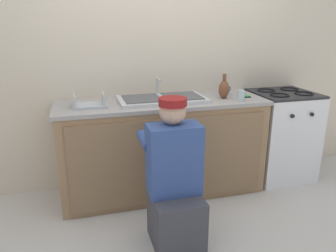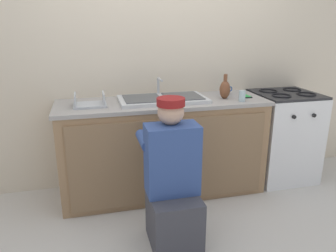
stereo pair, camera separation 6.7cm
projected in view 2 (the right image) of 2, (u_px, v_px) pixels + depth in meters
The scene contains 12 objects.
ground_plane at pixel (171, 205), 3.01m from camera, with size 12.00×12.00×0.00m, color beige.
back_wall at pixel (155, 60), 3.24m from camera, with size 6.00×0.10×2.50m, color beige.
counter_cabinet at pixel (163, 149), 3.15m from camera, with size 1.90×0.62×0.88m.
countertop at pixel (163, 103), 3.02m from camera, with size 1.94×0.62×0.03m, color #9E9993.
sink_double_basin at pixel (163, 99), 3.01m from camera, with size 0.80×0.44×0.19m.
stove_range at pixel (282, 136), 3.45m from camera, with size 0.62×0.62×0.94m.
plumber_person at pixel (173, 186), 2.40m from camera, with size 0.42×0.61×1.10m.
water_glass at pixel (242, 96), 2.98m from camera, with size 0.06×0.06×0.10m.
vase_decorative at pixel (225, 89), 3.08m from camera, with size 0.10×0.10×0.23m.
dish_rack_tray at pixel (90, 103), 2.82m from camera, with size 0.28×0.22×0.11m.
cell_phone at pixel (246, 96), 3.18m from camera, with size 0.07×0.14×0.01m.
coffee_mug at pixel (225, 90), 3.27m from camera, with size 0.13×0.08×0.09m.
Camera 2 is at (-0.67, -2.57, 1.60)m, focal length 35.00 mm.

